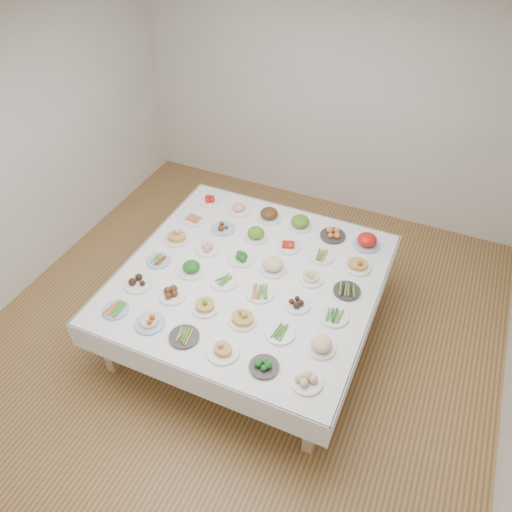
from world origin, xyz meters
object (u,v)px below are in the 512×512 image
at_px(display_table, 250,281).
at_px(dish_35, 367,239).
at_px(dish_0, 116,309).
at_px(dish_18, 177,234).

bearing_deg(display_table, dish_35, 44.79).
bearing_deg(dish_0, dish_18, 90.68).
bearing_deg(dish_18, dish_0, -89.32).
relative_size(display_table, dish_0, 10.51).
distance_m(display_table, dish_0, 1.24).
xyz_separation_m(dish_0, dish_18, (-0.01, 1.05, 0.05)).
relative_size(display_table, dish_35, 8.98).
relative_size(dish_18, dish_35, 0.99).
distance_m(display_table, dish_35, 1.25).
height_order(display_table, dish_35, dish_35).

